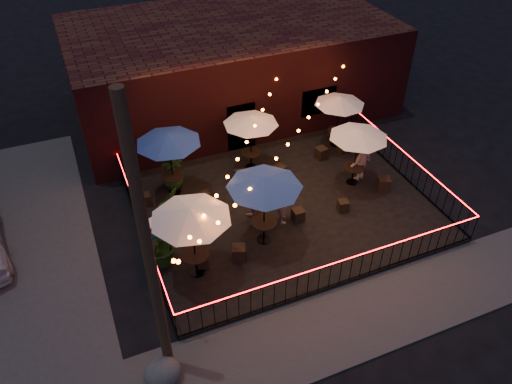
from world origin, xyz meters
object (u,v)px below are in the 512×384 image
(cafe_table_5, at_px, (340,101))
(cafe_table_3, at_px, (251,121))
(cafe_table_2, at_px, (265,183))
(cooler, at_px, (159,231))
(cafe_table_0, at_px, (191,214))
(boulder, at_px, (163,372))
(cafe_table_4, at_px, (359,134))
(utility_pole, at_px, (149,259))
(cafe_table_1, at_px, (168,139))

(cafe_table_5, bearing_deg, cafe_table_3, -177.82)
(cafe_table_3, bearing_deg, cafe_table_2, -106.40)
(cafe_table_3, relative_size, cooler, 2.66)
(cafe_table_0, relative_size, boulder, 2.89)
(cafe_table_3, xyz_separation_m, cafe_table_4, (3.16, -2.40, 0.04))
(cafe_table_4, distance_m, cooler, 7.70)
(boulder, bearing_deg, cooler, 76.69)
(cafe_table_2, distance_m, cafe_table_4, 4.62)
(utility_pole, distance_m, cafe_table_0, 3.47)
(cafe_table_2, height_order, cafe_table_5, cafe_table_2)
(cafe_table_2, xyz_separation_m, cafe_table_5, (5.05, 4.13, -0.35))
(cafe_table_5, bearing_deg, utility_pole, -141.08)
(cafe_table_5, bearing_deg, cafe_table_1, -175.74)
(cafe_table_0, distance_m, boulder, 4.18)
(utility_pole, bearing_deg, cafe_table_2, 38.43)
(cafe_table_1, xyz_separation_m, cafe_table_2, (2.04, -3.60, 0.07))
(cafe_table_4, xyz_separation_m, cafe_table_5, (0.71, 2.54, -0.11))
(cafe_table_2, xyz_separation_m, cooler, (-3.18, 1.22, -1.90))
(cafe_table_4, distance_m, cafe_table_5, 2.65)
(cafe_table_0, distance_m, cafe_table_3, 5.81)
(cafe_table_5, xyz_separation_m, boulder, (-9.36, -7.73, -1.82))
(utility_pole, height_order, cafe_table_5, utility_pole)
(cooler, bearing_deg, cafe_table_4, -19.78)
(cafe_table_2, bearing_deg, cafe_table_4, 20.12)
(utility_pole, relative_size, cafe_table_3, 3.14)
(utility_pole, xyz_separation_m, cafe_table_2, (4.08, 3.23, -1.47))
(cafe_table_5, bearing_deg, cafe_table_0, -148.23)
(cafe_table_1, relative_size, cafe_table_4, 1.05)
(cafe_table_2, bearing_deg, cafe_table_0, -167.96)
(cafe_table_3, relative_size, boulder, 2.75)
(cafe_table_1, distance_m, boulder, 7.84)
(utility_pole, distance_m, cafe_table_1, 7.30)
(cafe_table_0, height_order, cafe_table_1, cafe_table_0)
(cafe_table_3, bearing_deg, utility_pole, -126.03)
(cafe_table_2, relative_size, cafe_table_4, 1.21)
(cafe_table_5, bearing_deg, cafe_table_2, -140.69)
(cooler, relative_size, boulder, 1.03)
(boulder, bearing_deg, cafe_table_0, 59.06)
(cafe_table_1, height_order, cafe_table_3, cafe_table_1)
(cafe_table_3, xyz_separation_m, cooler, (-4.35, -2.77, -1.62))
(cafe_table_0, bearing_deg, cooler, 111.86)
(utility_pole, distance_m, cafe_table_3, 9.10)
(cafe_table_4, relative_size, cooler, 2.67)
(cafe_table_1, height_order, cafe_table_2, cafe_table_2)
(cafe_table_1, distance_m, cafe_table_2, 4.14)
(utility_pole, relative_size, boulder, 8.65)
(utility_pole, relative_size, cafe_table_0, 3.00)
(cafe_table_0, xyz_separation_m, cafe_table_4, (6.81, 2.12, -0.23))
(cafe_table_3, bearing_deg, boulder, -125.91)
(boulder, bearing_deg, cafe_table_3, 54.09)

